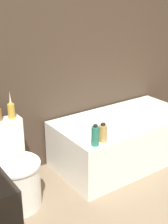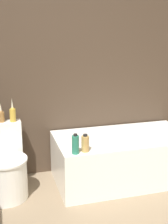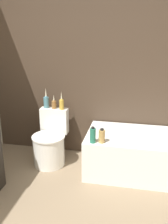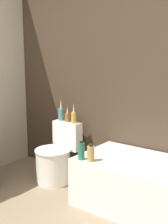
{
  "view_description": "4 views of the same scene",
  "coord_description": "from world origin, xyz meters",
  "px_view_note": "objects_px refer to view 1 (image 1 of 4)",
  "views": [
    {
      "loc": [
        -1.33,
        -0.66,
        1.79
      ],
      "look_at": [
        0.15,
        1.46,
        0.77
      ],
      "focal_mm": 50.0,
      "sensor_mm": 36.0,
      "label": 1
    },
    {
      "loc": [
        -0.52,
        -1.36,
        1.68
      ],
      "look_at": [
        0.26,
        1.42,
        0.87
      ],
      "focal_mm": 50.0,
      "sensor_mm": 36.0,
      "label": 2
    },
    {
      "loc": [
        0.61,
        -1.47,
        1.84
      ],
      "look_at": [
        0.02,
        1.38,
        0.85
      ],
      "focal_mm": 42.0,
      "sensor_mm": 36.0,
      "label": 3
    },
    {
      "loc": [
        1.97,
        -1.12,
        1.63
      ],
      "look_at": [
        0.02,
        1.48,
        0.96
      ],
      "focal_mm": 50.0,
      "sensor_mm": 36.0,
      "label": 4
    }
  ],
  "objects_px": {
    "toilet": "(13,174)",
    "vase_bronze": "(11,109)",
    "bathtub": "(123,139)",
    "shampoo_bottle_tall": "(95,136)",
    "shampoo_bottle_short": "(103,133)"
  },
  "relations": [
    {
      "from": "toilet",
      "to": "shampoo_bottle_tall",
      "type": "xyz_separation_m",
      "value": [
        0.65,
        -0.33,
        0.33
      ]
    },
    {
      "from": "shampoo_bottle_tall",
      "to": "shampoo_bottle_short",
      "type": "relative_size",
      "value": 1.12
    },
    {
      "from": "vase_bronze",
      "to": "shampoo_bottle_tall",
      "type": "xyz_separation_m",
      "value": [
        0.53,
        -0.54,
        -0.19
      ]
    },
    {
      "from": "bathtub",
      "to": "shampoo_bottle_tall",
      "type": "relative_size",
      "value": 7.6
    },
    {
      "from": "bathtub",
      "to": "shampoo_bottle_tall",
      "type": "height_order",
      "value": "shampoo_bottle_tall"
    },
    {
      "from": "shampoo_bottle_tall",
      "to": "bathtub",
      "type": "bearing_deg",
      "value": 27.35
    },
    {
      "from": "bathtub",
      "to": "toilet",
      "type": "distance_m",
      "value": 1.27
    },
    {
      "from": "shampoo_bottle_tall",
      "to": "shampoo_bottle_short",
      "type": "bearing_deg",
      "value": 12.79
    },
    {
      "from": "toilet",
      "to": "bathtub",
      "type": "bearing_deg",
      "value": -0.32
    },
    {
      "from": "toilet",
      "to": "shampoo_bottle_short",
      "type": "height_order",
      "value": "toilet"
    },
    {
      "from": "toilet",
      "to": "shampoo_bottle_tall",
      "type": "distance_m",
      "value": 0.8
    },
    {
      "from": "shampoo_bottle_short",
      "to": "vase_bronze",
      "type": "bearing_deg",
      "value": 140.74
    },
    {
      "from": "bathtub",
      "to": "toilet",
      "type": "height_order",
      "value": "toilet"
    },
    {
      "from": "toilet",
      "to": "vase_bronze",
      "type": "height_order",
      "value": "vase_bronze"
    },
    {
      "from": "shampoo_bottle_short",
      "to": "bathtub",
      "type": "bearing_deg",
      "value": 29.85
    }
  ]
}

